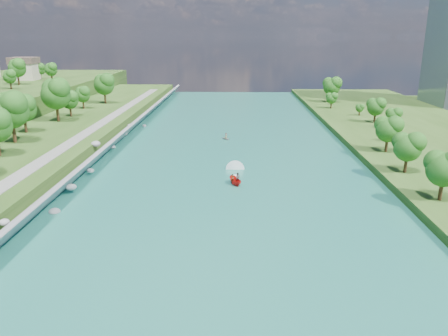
{
  "coord_description": "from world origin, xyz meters",
  "views": [
    {
      "loc": [
        1.64,
        -64.1,
        24.57
      ],
      "look_at": [
        -0.28,
        9.32,
        2.5
      ],
      "focal_mm": 35.0,
      "sensor_mm": 36.0,
      "label": 1
    }
  ],
  "objects": [
    {
      "name": "river_water",
      "position": [
        0.0,
        20.0,
        0.05
      ],
      "size": [
        55.0,
        240.0,
        0.1
      ],
      "primitive_type": "cube",
      "color": "#1A6654",
      "rests_on": "ground"
    },
    {
      "name": "trees_east",
      "position": [
        37.2,
        28.28,
        5.95
      ],
      "size": [
        18.8,
        142.17,
        10.94
      ],
      "color": "#1B4F15",
      "rests_on": "berm_east"
    },
    {
      "name": "riprap_bank",
      "position": [
        -25.85,
        19.32,
        1.8
      ],
      "size": [
        4.3,
        236.0,
        4.46
      ],
      "color": "slate",
      "rests_on": "ground"
    },
    {
      "name": "trees_ridge",
      "position": [
        -70.5,
        88.52,
        13.4
      ],
      "size": [
        12.58,
        38.27,
        10.32
      ],
      "color": "#1B4F15",
      "rests_on": "ridge_west"
    },
    {
      "name": "riverside_path",
      "position": [
        -32.5,
        20.0,
        3.55
      ],
      "size": [
        3.0,
        200.0,
        0.1
      ],
      "primitive_type": "cube",
      "color": "gray",
      "rests_on": "berm_west"
    },
    {
      "name": "raft",
      "position": [
        -0.64,
        42.24,
        0.45
      ],
      "size": [
        2.91,
        3.16,
        1.58
      ],
      "rotation": [
        0.0,
        0.0,
        0.54
      ],
      "color": "#95999D",
      "rests_on": "river_water"
    },
    {
      "name": "motorboat",
      "position": [
        1.69,
        9.42,
        0.69
      ],
      "size": [
        3.6,
        18.76,
        1.98
      ],
      "rotation": [
        0.0,
        0.0,
        3.52
      ],
      "color": "red",
      "rests_on": "river_water"
    },
    {
      "name": "ridge_west",
      "position": [
        -82.5,
        95.0,
        4.5
      ],
      "size": [
        60.0,
        120.0,
        9.0
      ],
      "primitive_type": "cube",
      "color": "#2D5119",
      "rests_on": "ground"
    },
    {
      "name": "ground",
      "position": [
        0.0,
        0.0,
        0.0
      ],
      "size": [
        260.0,
        260.0,
        0.0
      ],
      "primitive_type": "plane",
      "color": "#2D5119",
      "rests_on": "ground"
    }
  ]
}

